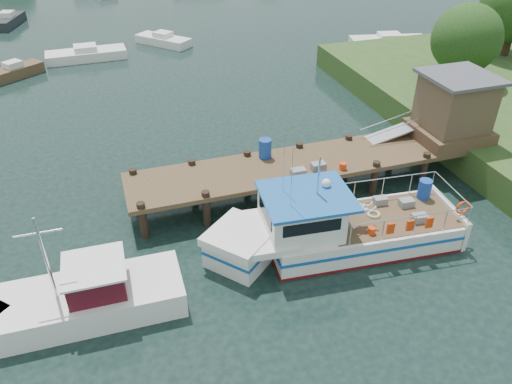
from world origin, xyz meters
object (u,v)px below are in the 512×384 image
object	(u,v)px
moored_rowboat	(15,71)
moored_a	(86,54)
moored_b	(163,40)
moored_c	(389,41)
dock	(404,129)
moored_e	(9,20)
work_boat	(73,301)
lobster_boat	(331,229)

from	to	relation	value
moored_rowboat	moored_a	size ratio (longest dim) A/B	0.67
moored_rowboat	moored_b	bearing A→B (deg)	15.30
moored_c	dock	bearing A→B (deg)	-96.63
moored_b	moored_e	xyz separation A→B (m)	(-12.35, 10.04, 0.08)
work_boat	moored_e	size ratio (longest dim) A/B	1.58
moored_b	moored_c	world-z (taller)	moored_b
lobster_boat	moored_b	distance (m)	27.62
moored_rowboat	moored_b	size ratio (longest dim) A/B	0.85
moored_c	moored_e	xyz separation A→B (m)	(-29.57, 15.88, 0.10)
moored_a	moored_c	xyz separation A→B (m)	(23.28, -3.98, -0.03)
moored_a	lobster_boat	bearing A→B (deg)	-54.53
work_boat	moored_c	xyz separation A→B (m)	(24.63, 22.28, -0.27)
dock	moored_e	world-z (taller)	dock
moored_b	moored_e	world-z (taller)	moored_e
moored_b	moored_c	distance (m)	18.18
moored_rowboat	dock	bearing A→B (deg)	-52.72
dock	moored_a	distance (m)	25.40
work_boat	dock	bearing A→B (deg)	18.91
lobster_boat	moored_a	size ratio (longest dim) A/B	1.73
moored_e	moored_rowboat	bearing A→B (deg)	-77.41
work_boat	moored_e	bearing A→B (deg)	98.49
dock	moored_e	xyz separation A→B (m)	(-19.62, 33.45, -1.78)
dock	lobster_boat	xyz separation A→B (m)	(-5.42, -4.15, -1.37)
moored_a	moored_rowboat	bearing A→B (deg)	-135.01
moored_rowboat	work_boat	bearing A→B (deg)	-87.93
dock	moored_rowboat	bearing A→B (deg)	133.44
work_boat	moored_rowboat	bearing A→B (deg)	99.34
moored_rowboat	lobster_boat	bearing A→B (deg)	-67.55
work_boat	moored_b	world-z (taller)	work_boat
moored_a	moored_e	bearing A→B (deg)	136.26
moored_rowboat	moored_c	world-z (taller)	moored_rowboat
dock	work_boat	size ratio (longest dim) A/B	2.21
moored_rowboat	moored_a	distance (m)	5.37
moored_c	moored_e	size ratio (longest dim) A/B	1.35
work_boat	moored_e	distance (m)	38.48
lobster_boat	work_boat	bearing A→B (deg)	-171.75
moored_rowboat	moored_c	xyz separation A→B (m)	(28.08, -1.57, -0.05)
moored_rowboat	moored_c	distance (m)	28.13
work_boat	moored_b	bearing A→B (deg)	76.35
lobster_boat	moored_a	bearing A→B (deg)	111.84
lobster_boat	dock	bearing A→B (deg)	42.15
moored_rowboat	moored_b	distance (m)	11.67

